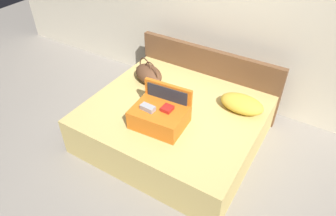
{
  "coord_description": "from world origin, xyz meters",
  "views": [
    {
      "loc": [
        1.41,
        -2.04,
        2.75
      ],
      "look_at": [
        0.0,
        0.27,
        0.6
      ],
      "focal_mm": 32.47,
      "sensor_mm": 36.0,
      "label": 1
    }
  ],
  "objects_px": {
    "bed": "(174,124)",
    "duffel_bag": "(149,74)",
    "pillow_near_headboard": "(242,104)",
    "hard_case_large": "(160,115)"
  },
  "relations": [
    {
      "from": "bed",
      "to": "duffel_bag",
      "type": "xyz_separation_m",
      "value": [
        -0.58,
        0.33,
        0.36
      ]
    },
    {
      "from": "hard_case_large",
      "to": "duffel_bag",
      "type": "height_order",
      "value": "hard_case_large"
    },
    {
      "from": "duffel_bag",
      "to": "pillow_near_headboard",
      "type": "xyz_separation_m",
      "value": [
        1.27,
        0.06,
        -0.02
      ]
    },
    {
      "from": "bed",
      "to": "hard_case_large",
      "type": "distance_m",
      "value": 0.5
    },
    {
      "from": "bed",
      "to": "pillow_near_headboard",
      "type": "relative_size",
      "value": 3.88
    },
    {
      "from": "duffel_bag",
      "to": "pillow_near_headboard",
      "type": "bearing_deg",
      "value": 2.54
    },
    {
      "from": "bed",
      "to": "hard_case_large",
      "type": "bearing_deg",
      "value": -88.99
    },
    {
      "from": "bed",
      "to": "hard_case_large",
      "type": "height_order",
      "value": "hard_case_large"
    },
    {
      "from": "duffel_bag",
      "to": "hard_case_large",
      "type": "bearing_deg",
      "value": -47.75
    },
    {
      "from": "bed",
      "to": "pillow_near_headboard",
      "type": "bearing_deg",
      "value": 29.59
    }
  ]
}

